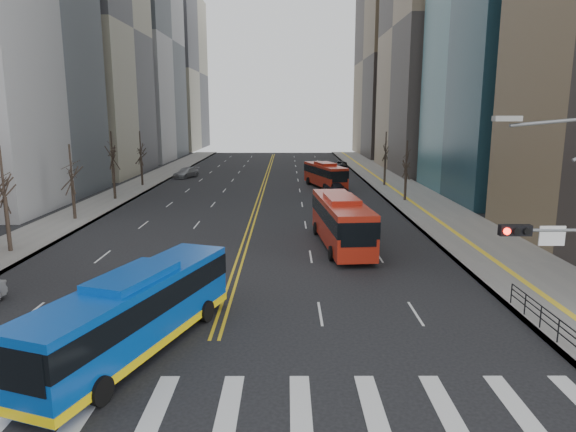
% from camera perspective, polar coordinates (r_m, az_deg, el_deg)
% --- Properties ---
extents(ground, '(220.00, 220.00, 0.00)m').
position_cam_1_polar(ground, '(18.24, -10.53, -20.15)').
color(ground, black).
extents(sidewalk_right, '(7.00, 130.00, 0.15)m').
position_cam_1_polar(sidewalk_right, '(62.68, 13.17, 2.45)').
color(sidewalk_right, gray).
rests_on(sidewalk_right, ground).
extents(sidewalk_left, '(5.00, 130.00, 0.15)m').
position_cam_1_polar(sidewalk_left, '(64.07, -17.95, 2.38)').
color(sidewalk_left, gray).
rests_on(sidewalk_left, ground).
extents(crosswalk, '(26.70, 4.00, 0.01)m').
position_cam_1_polar(crosswalk, '(18.24, -10.53, -20.13)').
color(crosswalk, silver).
rests_on(crosswalk, ground).
extents(centerline, '(0.55, 100.00, 0.01)m').
position_cam_1_polar(centerline, '(70.97, -2.63, 3.70)').
color(centerline, gold).
rests_on(centerline, ground).
extents(office_towers, '(83.00, 134.00, 58.00)m').
position_cam_1_polar(office_towers, '(85.06, -2.28, 21.15)').
color(office_towers, '#99999C').
rests_on(office_towers, ground).
extents(pedestrian_railing, '(0.06, 6.06, 1.02)m').
position_cam_1_polar(pedestrian_railing, '(25.55, 26.29, -9.65)').
color(pedestrian_railing, black).
rests_on(pedestrian_railing, sidewalk_right).
extents(street_trees, '(35.20, 47.20, 7.60)m').
position_cam_1_polar(street_trees, '(51.08, -11.80, 5.97)').
color(street_trees, black).
rests_on(street_trees, ground).
extents(blue_bus, '(6.08, 11.62, 3.35)m').
position_cam_1_polar(blue_bus, '(21.62, -16.62, -10.05)').
color(blue_bus, '#0A42A4').
rests_on(blue_bus, ground).
extents(red_bus_near, '(3.61, 11.71, 3.65)m').
position_cam_1_polar(red_bus_near, '(37.01, 5.94, -0.30)').
color(red_bus_near, '#AF2212').
rests_on(red_bus_near, ground).
extents(red_bus_far, '(5.11, 10.46, 3.26)m').
position_cam_1_polar(red_bus_far, '(66.41, 4.13, 4.73)').
color(red_bus_far, '#AF2212').
rests_on(red_bus_far, ground).
extents(car_dark_mid, '(2.99, 4.45, 1.41)m').
position_cam_1_polar(car_dark_mid, '(61.75, 5.34, 3.16)').
color(car_dark_mid, black).
rests_on(car_dark_mid, ground).
extents(car_silver, '(3.73, 5.41, 1.45)m').
position_cam_1_polar(car_silver, '(78.20, -11.27, 4.74)').
color(car_silver, '#97989C').
rests_on(car_silver, ground).
extents(car_dark_far, '(2.99, 4.48, 1.14)m').
position_cam_1_polar(car_dark_far, '(91.37, 5.81, 5.73)').
color(car_dark_far, black).
rests_on(car_dark_far, ground).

